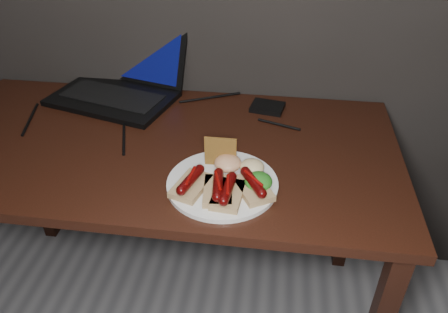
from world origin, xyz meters
name	(u,v)px	position (x,y,z in m)	size (l,w,h in m)	color
desk	(161,167)	(0.00, 1.38, 0.66)	(1.40, 0.70, 0.75)	black
laptop	(121,79)	(-0.21, 1.68, 0.80)	(0.48, 0.43, 0.25)	black
hard_drive	(267,107)	(0.31, 1.63, 0.76)	(0.11, 0.08, 0.02)	black
desk_cables	(155,117)	(-0.05, 1.52, 0.75)	(0.89, 0.43, 0.01)	black
plate	(222,184)	(0.21, 1.21, 0.76)	(0.29, 0.29, 0.01)	silver
bread_sausage_left	(191,183)	(0.14, 1.17, 0.78)	(0.10, 0.13, 0.04)	tan
bread_sausage_center	(218,188)	(0.21, 1.16, 0.78)	(0.08, 0.12, 0.04)	tan
bread_sausage_right	(253,186)	(0.29, 1.18, 0.78)	(0.12, 0.13, 0.04)	tan
bread_sausage_extra	(228,192)	(0.24, 1.15, 0.78)	(0.08, 0.12, 0.04)	tan
crispbread	(220,152)	(0.20, 1.28, 0.80)	(0.09, 0.01, 0.09)	olive
salad_greens	(258,181)	(0.31, 1.20, 0.78)	(0.07, 0.07, 0.04)	#0F4F13
salsa_mound	(228,163)	(0.22, 1.26, 0.78)	(0.07, 0.07, 0.04)	#A72E10
coleslaw_mound	(252,167)	(0.29, 1.26, 0.78)	(0.06, 0.06, 0.04)	beige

